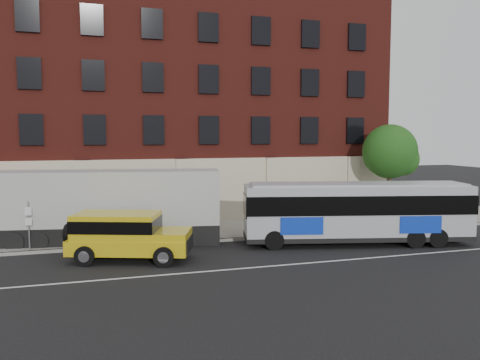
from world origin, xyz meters
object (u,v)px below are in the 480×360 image
object	(u,v)px
city_bus	(357,210)
yellow_suv	(125,233)
street_tree	(391,154)
shipping_container	(107,208)
sign_pole	(29,223)

from	to	relation	value
city_bus	yellow_suv	xyz separation A→B (m)	(-11.75, 0.07, -0.52)
street_tree	yellow_suv	world-z (taller)	street_tree
shipping_container	street_tree	bearing A→B (deg)	7.23
sign_pole	yellow_suv	bearing A→B (deg)	-32.58
sign_pole	city_bus	xyz separation A→B (m)	(16.00, -2.79, 0.31)
street_tree	yellow_suv	distance (m)	19.06
city_bus	shipping_container	xyz separation A→B (m)	(-12.33, 3.80, 0.13)
sign_pole	yellow_suv	xyz separation A→B (m)	(4.25, -2.72, -0.21)
yellow_suv	city_bus	bearing A→B (deg)	-0.35
yellow_suv	street_tree	bearing A→B (deg)	18.80
city_bus	sign_pole	bearing A→B (deg)	170.11
yellow_suv	shipping_container	bearing A→B (deg)	98.89
yellow_suv	shipping_container	distance (m)	3.82
sign_pole	street_tree	size ratio (longest dim) A/B	0.40
street_tree	sign_pole	bearing A→B (deg)	-171.39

